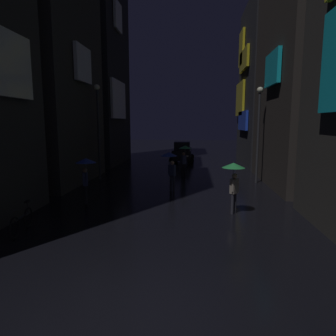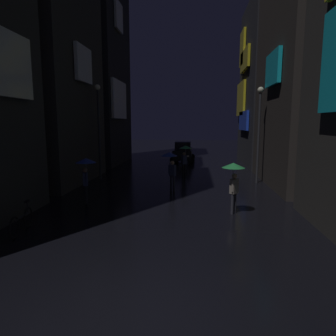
# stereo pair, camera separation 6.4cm
# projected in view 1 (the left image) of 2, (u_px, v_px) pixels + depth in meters

# --- Properties ---
(ground_plane) EXTENTS (120.00, 120.00, 0.00)m
(ground_plane) POSITION_uv_depth(u_px,v_px,m) (131.00, 316.00, 5.74)
(ground_plane) COLOR black
(building_left_mid) EXTENTS (4.25, 7.55, 21.51)m
(building_left_mid) POSITION_uv_depth(u_px,v_px,m) (47.00, 0.00, 17.36)
(building_left_mid) COLOR #33302D
(building_left_mid) RESTS_ON ground
(building_left_far) EXTENTS (4.25, 7.79, 23.91)m
(building_left_far) POSITION_uv_depth(u_px,v_px,m) (97.00, 27.00, 26.16)
(building_left_far) COLOR #232328
(building_left_far) RESTS_ON ground
(building_right_far) EXTENTS (4.25, 8.07, 13.70)m
(building_right_far) POSITION_uv_depth(u_px,v_px,m) (268.00, 86.00, 25.79)
(building_right_far) COLOR #232328
(building_right_far) RESTS_ON ground
(pedestrian_midstreet_centre_blue) EXTENTS (0.90, 0.90, 2.12)m
(pedestrian_midstreet_centre_blue) POSITION_uv_depth(u_px,v_px,m) (86.00, 168.00, 13.39)
(pedestrian_midstreet_centre_blue) COLOR black
(pedestrian_midstreet_centre_blue) RESTS_ON ground
(pedestrian_foreground_left_blue) EXTENTS (0.90, 0.90, 2.12)m
(pedestrian_foreground_left_blue) POSITION_uv_depth(u_px,v_px,m) (170.00, 161.00, 16.02)
(pedestrian_foreground_left_blue) COLOR #2D2D38
(pedestrian_foreground_left_blue) RESTS_ON ground
(pedestrian_far_right_green) EXTENTS (0.90, 0.90, 2.12)m
(pedestrian_far_right_green) POSITION_uv_depth(u_px,v_px,m) (234.00, 174.00, 11.89)
(pedestrian_far_right_green) COLOR #2D2D38
(pedestrian_far_right_green) RESTS_ON ground
(pedestrian_foreground_right_green) EXTENTS (0.90, 0.90, 2.12)m
(pedestrian_foreground_right_green) POSITION_uv_depth(u_px,v_px,m) (185.00, 152.00, 20.70)
(pedestrian_foreground_right_green) COLOR black
(pedestrian_foreground_right_green) RESTS_ON ground
(bicycle_parked_at_storefront) EXTENTS (0.33, 1.81, 0.96)m
(bicycle_parked_at_storefront) POSITION_uv_depth(u_px,v_px,m) (22.00, 221.00, 10.09)
(bicycle_parked_at_storefront) COLOR black
(bicycle_parked_at_storefront) RESTS_ON ground
(car_distant) EXTENTS (2.27, 4.16, 1.92)m
(car_distant) POSITION_uv_depth(u_px,v_px,m) (182.00, 152.00, 28.45)
(car_distant) COLOR black
(car_distant) RESTS_ON ground
(streetlamp_left_far) EXTENTS (0.36, 0.36, 6.07)m
(streetlamp_left_far) POSITION_uv_depth(u_px,v_px,m) (98.00, 122.00, 19.16)
(streetlamp_left_far) COLOR #2D2D33
(streetlamp_left_far) RESTS_ON ground
(streetlamp_right_far) EXTENTS (0.36, 0.36, 5.78)m
(streetlamp_right_far) POSITION_uv_depth(u_px,v_px,m) (259.00, 124.00, 17.96)
(streetlamp_right_far) COLOR #2D2D33
(streetlamp_right_far) RESTS_ON ground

